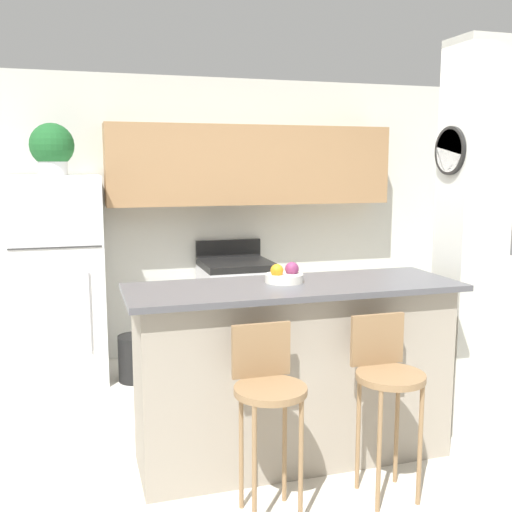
{
  "coord_description": "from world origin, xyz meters",
  "views": [
    {
      "loc": [
        -1.21,
        -3.22,
        1.76
      ],
      "look_at": [
        0.0,
        0.78,
        1.13
      ],
      "focal_mm": 42.0,
      "sensor_mm": 36.0,
      "label": 1
    }
  ],
  "objects_px": {
    "trash_bin": "(135,358)",
    "stove_range": "(236,310)",
    "fruit_bowl": "(284,276)",
    "bar_stool_right": "(387,378)",
    "bar_stool_left": "(268,392)",
    "potted_plant_on_fridge": "(52,148)",
    "refrigerator": "(59,279)"
  },
  "relations": [
    {
      "from": "bar_stool_left",
      "to": "trash_bin",
      "type": "height_order",
      "value": "bar_stool_left"
    },
    {
      "from": "stove_range",
      "to": "bar_stool_right",
      "type": "xyz_separation_m",
      "value": [
        0.18,
        -2.42,
        0.19
      ]
    },
    {
      "from": "bar_stool_right",
      "to": "trash_bin",
      "type": "relative_size",
      "value": 2.55
    },
    {
      "from": "stove_range",
      "to": "potted_plant_on_fridge",
      "type": "relative_size",
      "value": 2.61
    },
    {
      "from": "bar_stool_left",
      "to": "fruit_bowl",
      "type": "distance_m",
      "value": 0.81
    },
    {
      "from": "bar_stool_right",
      "to": "trash_bin",
      "type": "height_order",
      "value": "bar_stool_right"
    },
    {
      "from": "potted_plant_on_fridge",
      "to": "trash_bin",
      "type": "relative_size",
      "value": 1.08
    },
    {
      "from": "trash_bin",
      "to": "stove_range",
      "type": "bearing_deg",
      "value": 17.26
    },
    {
      "from": "refrigerator",
      "to": "bar_stool_left",
      "type": "xyz_separation_m",
      "value": [
        1.04,
        -2.37,
        -0.19
      ]
    },
    {
      "from": "bar_stool_left",
      "to": "trash_bin",
      "type": "distance_m",
      "value": 2.23
    },
    {
      "from": "bar_stool_left",
      "to": "fruit_bowl",
      "type": "relative_size",
      "value": 4.27
    },
    {
      "from": "refrigerator",
      "to": "bar_stool_left",
      "type": "distance_m",
      "value": 2.6
    },
    {
      "from": "bar_stool_right",
      "to": "potted_plant_on_fridge",
      "type": "bearing_deg",
      "value": 125.54
    },
    {
      "from": "refrigerator",
      "to": "stove_range",
      "type": "xyz_separation_m",
      "value": [
        1.52,
        0.05,
        -0.38
      ]
    },
    {
      "from": "bar_stool_right",
      "to": "potted_plant_on_fridge",
      "type": "xyz_separation_m",
      "value": [
        -1.7,
        2.37,
        1.25
      ]
    },
    {
      "from": "bar_stool_left",
      "to": "trash_bin",
      "type": "bearing_deg",
      "value": 102.12
    },
    {
      "from": "fruit_bowl",
      "to": "trash_bin",
      "type": "relative_size",
      "value": 0.6
    },
    {
      "from": "refrigerator",
      "to": "trash_bin",
      "type": "height_order",
      "value": "refrigerator"
    },
    {
      "from": "potted_plant_on_fridge",
      "to": "fruit_bowl",
      "type": "height_order",
      "value": "potted_plant_on_fridge"
    },
    {
      "from": "bar_stool_left",
      "to": "bar_stool_right",
      "type": "distance_m",
      "value": 0.66
    },
    {
      "from": "bar_stool_left",
      "to": "bar_stool_right",
      "type": "bearing_deg",
      "value": 0.0
    },
    {
      "from": "bar_stool_left",
      "to": "bar_stool_right",
      "type": "height_order",
      "value": "same"
    },
    {
      "from": "fruit_bowl",
      "to": "trash_bin",
      "type": "height_order",
      "value": "fruit_bowl"
    },
    {
      "from": "refrigerator",
      "to": "fruit_bowl",
      "type": "distance_m",
      "value": 2.24
    },
    {
      "from": "refrigerator",
      "to": "fruit_bowl",
      "type": "xyz_separation_m",
      "value": [
        1.33,
        -1.78,
        0.27
      ]
    },
    {
      "from": "potted_plant_on_fridge",
      "to": "trash_bin",
      "type": "xyz_separation_m",
      "value": [
        0.58,
        -0.24,
        -1.71
      ]
    },
    {
      "from": "fruit_bowl",
      "to": "trash_bin",
      "type": "xyz_separation_m",
      "value": [
        -0.75,
        1.54,
        -0.92
      ]
    },
    {
      "from": "stove_range",
      "to": "bar_stool_right",
      "type": "relative_size",
      "value": 1.11
    },
    {
      "from": "refrigerator",
      "to": "potted_plant_on_fridge",
      "type": "relative_size",
      "value": 4.1
    },
    {
      "from": "stove_range",
      "to": "trash_bin",
      "type": "distance_m",
      "value": 1.02
    },
    {
      "from": "stove_range",
      "to": "trash_bin",
      "type": "bearing_deg",
      "value": -162.74
    },
    {
      "from": "bar_stool_right",
      "to": "fruit_bowl",
      "type": "xyz_separation_m",
      "value": [
        -0.37,
        0.59,
        0.47
      ]
    }
  ]
}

